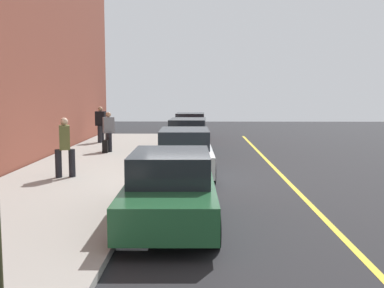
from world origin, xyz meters
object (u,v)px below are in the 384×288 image
(parked_car_red, at_px, (190,126))
(parked_car_charcoal, at_px, (188,135))
(pedestrian_olive_coat, at_px, (65,146))
(parked_car_white, at_px, (184,152))
(rolling_suitcase, at_px, (105,146))
(pedestrian_black_coat, at_px, (101,123))
(parked_car_green, at_px, (170,189))
(pedestrian_grey_coat, at_px, (109,130))

(parked_car_red, xyz_separation_m, parked_car_charcoal, (5.76, -0.00, 0.00))
(parked_car_red, bearing_deg, pedestrian_olive_coat, -15.52)
(parked_car_white, distance_m, rolling_suitcase, 5.71)
(pedestrian_black_coat, bearing_deg, parked_car_red, 124.59)
(rolling_suitcase, bearing_deg, pedestrian_black_coat, -165.50)
(parked_car_white, bearing_deg, pedestrian_black_coat, -151.81)
(parked_car_green, xyz_separation_m, pedestrian_black_coat, (-14.29, -4.46, 0.37))
(parked_car_white, height_order, parked_car_green, same)
(parked_car_green, bearing_deg, parked_car_white, 178.89)
(parked_car_red, xyz_separation_m, parked_car_green, (17.42, -0.08, 0.00))
(pedestrian_black_coat, xyz_separation_m, rolling_suitcase, (4.05, 1.05, -0.70))
(parked_car_charcoal, height_order, parked_car_green, same)
(pedestrian_olive_coat, distance_m, rolling_suitcase, 5.73)
(parked_car_white, relative_size, pedestrian_black_coat, 2.56)
(pedestrian_grey_coat, height_order, rolling_suitcase, pedestrian_grey_coat)
(parked_car_red, xyz_separation_m, pedestrian_black_coat, (3.13, -4.54, 0.37))
(rolling_suitcase, bearing_deg, parked_car_charcoal, 112.13)
(parked_car_charcoal, bearing_deg, pedestrian_grey_coat, -74.68)
(parked_car_green, relative_size, pedestrian_black_coat, 2.40)
(parked_car_white, distance_m, pedestrian_black_coat, 9.68)
(parked_car_red, bearing_deg, rolling_suitcase, -25.94)
(pedestrian_black_coat, bearing_deg, parked_car_charcoal, 59.88)
(parked_car_charcoal, bearing_deg, pedestrian_black_coat, -120.12)
(parked_car_green, relative_size, rolling_suitcase, 4.87)
(parked_car_charcoal, xyz_separation_m, pedestrian_olive_coat, (7.11, -3.57, 0.36))
(pedestrian_olive_coat, bearing_deg, pedestrian_grey_coat, 178.69)
(parked_car_red, bearing_deg, parked_car_green, -0.26)
(parked_car_charcoal, bearing_deg, parked_car_green, -0.37)
(parked_car_red, xyz_separation_m, rolling_suitcase, (7.18, -3.49, -0.33))
(pedestrian_olive_coat, relative_size, pedestrian_black_coat, 0.99)
(rolling_suitcase, bearing_deg, parked_car_green, 18.42)
(rolling_suitcase, bearing_deg, pedestrian_grey_coat, 173.02)
(parked_car_white, height_order, pedestrian_olive_coat, pedestrian_olive_coat)
(rolling_suitcase, bearing_deg, parked_car_white, 38.19)
(pedestrian_black_coat, bearing_deg, rolling_suitcase, 14.50)
(parked_car_white, distance_m, parked_car_green, 5.76)
(pedestrian_black_coat, relative_size, rolling_suitcase, 2.03)
(pedestrian_grey_coat, distance_m, rolling_suitcase, 0.80)
(parked_car_green, height_order, pedestrian_black_coat, pedestrian_black_coat)
(pedestrian_grey_coat, bearing_deg, parked_car_green, 17.36)
(parked_car_red, height_order, parked_car_green, same)
(pedestrian_olive_coat, distance_m, pedestrian_black_coat, 9.78)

